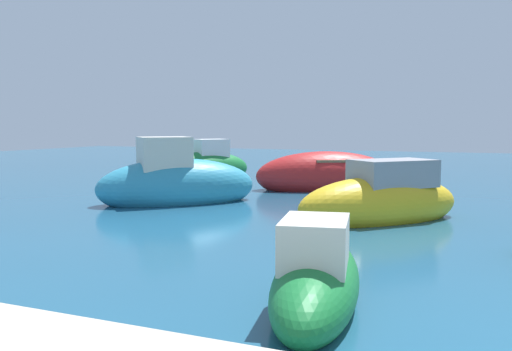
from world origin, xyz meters
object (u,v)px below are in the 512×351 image
(moored_boat_3, at_px, (382,201))
(moored_boat_10, at_px, (205,167))
(moored_boat_9, at_px, (176,184))
(moored_boat_8, at_px, (316,280))
(moored_boat_2, at_px, (326,176))

(moored_boat_3, xyz_separation_m, moored_boat_10, (-8.20, 7.00, 0.01))
(moored_boat_3, bearing_deg, moored_boat_9, -53.91)
(moored_boat_10, bearing_deg, moored_boat_8, 68.78)
(moored_boat_2, bearing_deg, moored_boat_9, -151.67)
(moored_boat_8, height_order, moored_boat_9, moored_boat_9)
(moored_boat_8, bearing_deg, moored_boat_2, 4.18)
(moored_boat_8, height_order, moored_boat_10, moored_boat_10)
(moored_boat_9, height_order, moored_boat_10, moored_boat_9)
(moored_boat_3, distance_m, moored_boat_10, 10.78)
(moored_boat_2, relative_size, moored_boat_8, 1.45)
(moored_boat_2, xyz_separation_m, moored_boat_3, (2.75, -5.32, -0.00))
(moored_boat_2, height_order, moored_boat_9, moored_boat_9)
(moored_boat_3, height_order, moored_boat_10, moored_boat_10)
(moored_boat_3, distance_m, moored_boat_8, 6.12)
(moored_boat_3, relative_size, moored_boat_10, 0.99)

